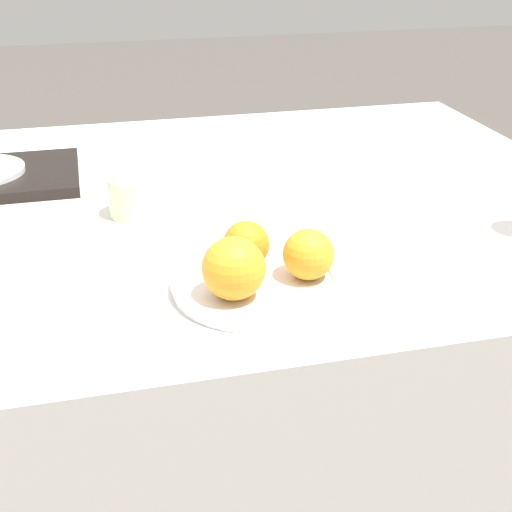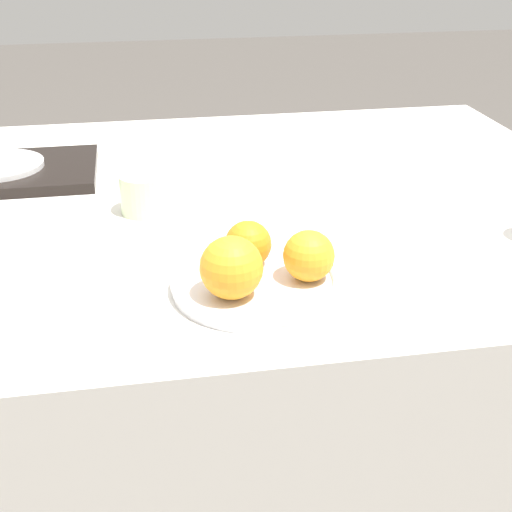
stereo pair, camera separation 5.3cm
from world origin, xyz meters
TOP-DOWN VIEW (x-y plane):
  - table at (0.00, 0.00)m, footprint 1.57×1.04m
  - fruit_platter at (0.09, -0.34)m, footprint 0.23×0.23m
  - orange_0 at (0.16, -0.35)m, footprint 0.07×0.07m
  - orange_1 at (0.05, -0.37)m, footprint 0.08×0.08m
  - orange_2 at (0.09, -0.29)m, footprint 0.06×0.06m
  - cup_1 at (-0.05, -0.04)m, footprint 0.08×0.08m

SIDE VIEW (x-z plane):
  - table at x=0.00m, z-range 0.00..0.73m
  - fruit_platter at x=0.09m, z-range 0.73..0.76m
  - cup_1 at x=-0.05m, z-range 0.73..0.80m
  - orange_2 at x=0.09m, z-range 0.75..0.81m
  - orange_0 at x=0.16m, z-range 0.75..0.82m
  - orange_1 at x=0.05m, z-range 0.75..0.83m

